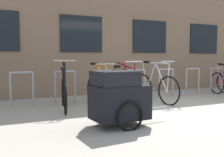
{
  "coord_description": "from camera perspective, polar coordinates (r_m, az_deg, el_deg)",
  "views": [
    {
      "loc": [
        -3.65,
        -4.29,
        1.13
      ],
      "look_at": [
        -0.93,
        1.6,
        0.62
      ],
      "focal_mm": 41.68,
      "sensor_mm": 36.0,
      "label": 1
    }
  ],
  "objects": [
    {
      "name": "storefront_building",
      "position": [
        10.95,
        -5.23,
        10.99
      ],
      "size": [
        28.0,
        5.54,
        4.76
      ],
      "color": "#7A604C",
      "rests_on": "ground"
    },
    {
      "name": "bicycle_black",
      "position": [
        5.87,
        -10.49,
        -3.03
      ],
      "size": [
        0.5,
        1.69,
        1.11
      ],
      "color": "black",
      "rests_on": "ground"
    },
    {
      "name": "bike_rack",
      "position": [
        7.19,
        5.35,
        -0.6
      ],
      "size": [
        6.54,
        0.05,
        0.83
      ],
      "color": "gray",
      "rests_on": "ground"
    },
    {
      "name": "bicycle_silver",
      "position": [
        6.76,
        9.4,
        -1.81
      ],
      "size": [
        0.44,
        1.69,
        1.09
      ],
      "color": "black",
      "rests_on": "ground"
    },
    {
      "name": "bicycle_maroon",
      "position": [
        6.32,
        2.59,
        -2.27
      ],
      "size": [
        0.44,
        1.81,
        1.09
      ],
      "color": "black",
      "rests_on": "ground"
    },
    {
      "name": "bike_trailer",
      "position": [
        4.31,
        1.45,
        -4.16
      ],
      "size": [
        1.47,
        0.73,
        0.94
      ],
      "color": "black",
      "rests_on": "ground"
    },
    {
      "name": "ground_plane",
      "position": [
        5.75,
        15.4,
        -7.03
      ],
      "size": [
        42.0,
        42.0,
        0.0
      ],
      "primitive_type": "plane",
      "color": "#9E998E"
    },
    {
      "name": "bicycle_orange",
      "position": [
        6.22,
        -3.03,
        -2.54
      ],
      "size": [
        0.44,
        1.64,
        1.05
      ],
      "color": "black",
      "rests_on": "ground"
    }
  ]
}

